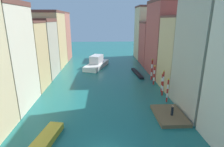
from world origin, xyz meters
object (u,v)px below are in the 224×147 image
Objects in this scene: mooring_pole_2 at (162,82)px; motorboat_0 at (47,138)px; vaporetto_white at (97,63)px; mooring_pole_4 at (152,69)px; mooring_pole_1 at (163,83)px; gondola_black at (137,73)px; mooring_pole_3 at (154,75)px; person_on_dock at (172,111)px; mooring_pole_0 at (168,90)px; waterfront_dock at (169,115)px.

motorboat_0 is at bearing -141.94° from mooring_pole_2.
mooring_pole_4 is at bearing -42.64° from vaporetto_white.
mooring_pole_1 is 25.04m from vaporetto_white.
mooring_pole_1 is at bearing -80.87° from gondola_black.
mooring_pole_4 is (-0.06, 7.54, 0.56)m from mooring_pole_2.
motorboat_0 is (-17.75, -18.55, -1.84)m from mooring_pole_3.
mooring_pole_2 is (0.37, 1.64, -0.47)m from mooring_pole_1.
mooring_pole_1 reaches higher than person_on_dock.
mooring_pole_2 is 0.91× the size of mooring_pole_3.
motorboat_0 is (-17.65, -9.77, -1.78)m from mooring_pole_0.
person_on_dock is 14.34m from mooring_pole_3.
mooring_pole_3 is 25.74m from motorboat_0.
mooring_pole_1 is (0.09, 2.77, 0.33)m from mooring_pole_0.
person_on_dock reaches higher than motorboat_0.
mooring_pole_1 reaches higher than mooring_pole_3.
person_on_dock is 0.17× the size of gondola_black.
mooring_pole_3 is (1.24, 14.25, 1.02)m from person_on_dock.
mooring_pole_0 is 27.39m from vaporetto_white.
person_on_dock is 10.03m from mooring_pole_2.
person_on_dock is 0.36× the size of mooring_pole_0.
gondola_black is (10.74, -7.58, -1.00)m from vaporetto_white.
mooring_pole_1 is at bearing 79.74° from waterfront_dock.
person_on_dock is at bearing -87.43° from gondola_black.
mooring_pole_4 is at bearing 84.95° from person_on_dock.
motorboat_0 is at bearing -133.73° from mooring_pole_3.
waterfront_dock reaches higher than gondola_black.
waterfront_dock is 1.19× the size of mooring_pole_4.
mooring_pole_0 is at bearing 75.24° from waterfront_dock.
mooring_pole_4 is at bearing 90.48° from mooring_pole_2.
mooring_pole_3 is 0.35× the size of vaporetto_white.
vaporetto_white is (-12.96, 21.39, -1.25)m from mooring_pole_1.
mooring_pole_3 is 8.36m from gondola_black.
vaporetto_white is (-12.87, 24.16, -0.93)m from mooring_pole_0.
mooring_pole_3 reaches higher than person_on_dock.
vaporetto_white is 34.28m from motorboat_0.
mooring_pole_4 is (1.54, 17.41, 1.37)m from person_on_dock.
waterfront_dock is 1.41× the size of mooring_pole_0.
mooring_pole_4 is 0.41× the size of vaporetto_white.
mooring_pole_1 is at bearing -102.77° from mooring_pole_2.
motorboat_0 is (-16.32, -4.76, 0.14)m from waterfront_dock.
gondola_black is at bearing 105.97° from mooring_pole_3.
mooring_pole_2 is at bearing 84.07° from mooring_pole_0.
waterfront_dock is 0.67× the size of gondola_black.
person_on_dock is 8.42m from mooring_pole_1.
mooring_pole_1 reaches higher than motorboat_0.
mooring_pole_4 is 0.85× the size of motorboat_0.
motorboat_0 is at bearing -151.02° from mooring_pole_0.
mooring_pole_0 is at bearing 28.98° from motorboat_0.
mooring_pole_1 is 0.40× the size of vaporetto_white.
vaporetto_white reaches higher than gondola_black.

